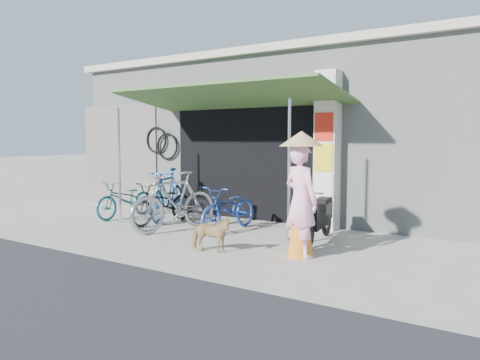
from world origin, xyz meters
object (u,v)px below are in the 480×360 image
Objects in this scene: bike_teal at (126,199)px; moped at (319,218)px; bike_black at (163,203)px; bike_silver at (175,201)px; bike_navy at (229,208)px; street_dog at (210,234)px; bike_blue at (167,194)px; nun at (301,196)px.

moped is (4.53, 0.07, -0.00)m from bike_teal.
moped reaches higher than bike_black.
moped is (2.66, 0.60, -0.15)m from bike_silver.
street_dog is at bearing -64.43° from bike_navy.
bike_teal is 3.78m from street_dog.
nun is at bearing -39.76° from bike_blue.
bike_teal is 0.85× the size of nun.
bike_blue is 3.61m from moped.
moped is (3.60, -0.25, -0.14)m from bike_blue.
bike_blue is 0.98× the size of bike_silver.
bike_teal is 2.75m from bike_navy.
bike_navy is 1.03× the size of moped.
bike_silver reaches higher than moped.
moped reaches higher than street_dog.
street_dog is at bearing -16.67° from bike_silver.
bike_navy is (0.88, 0.54, -0.13)m from bike_silver.
bike_blue is at bearing 167.30° from moped.
bike_teal reaches higher than street_dog.
bike_silver is (0.70, -0.43, 0.14)m from bike_black.
nun is (4.72, -1.01, 0.49)m from bike_teal.
bike_black is 3.69m from nun.
street_dog is (2.52, -1.84, -0.27)m from bike_blue.
nun is (3.54, -0.92, 0.48)m from bike_black.
bike_black is at bearing 163.87° from bike_silver.
bike_black is 0.87× the size of bike_silver.
bike_blue is 1.11× the size of bike_navy.
bike_teal is 4.53m from moped.
bike_blue reaches higher than bike_black.
bike_silver is at bearing -147.29° from bike_navy.
bike_blue reaches higher than moped.
moped is at bearing -52.16° from street_dog.
bike_blue is at bearing 171.51° from bike_navy.
bike_black is 0.88× the size of nun.
bike_black is at bearing -80.01° from bike_blue.
moped reaches higher than bike_teal.
bike_navy is at bearing 47.21° from bike_silver.
nun reaches higher than bike_teal.
bike_teal is 4.85m from nun.
moped is 1.20m from nun.
bike_blue is 1.27m from bike_silver.
bike_silver is 1.04m from bike_navy.
moped is at bearing -24.36° from bike_blue.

